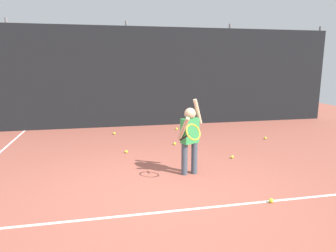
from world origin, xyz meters
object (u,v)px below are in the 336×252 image
Objects in this scene: tennis_player at (190,135)px; tennis_ball_5 at (271,201)px; tennis_ball_3 at (265,138)px; tennis_ball_2 at (177,129)px; tennis_ball_0 at (114,133)px; tennis_ball_1 at (175,144)px; tennis_ball_4 at (126,152)px; tennis_ball_7 at (232,157)px.

tennis_player is 1.74m from tennis_ball_5.
tennis_ball_2 is at bearing 140.84° from tennis_ball_3.
tennis_ball_5 is (2.02, -4.87, 0.00)m from tennis_ball_0.
tennis_ball_3 is (2.47, 0.06, 0.00)m from tennis_ball_1.
tennis_ball_0 is 2.03m from tennis_ball_1.
tennis_ball_4 is 3.47m from tennis_ball_5.
tennis_ball_4 is (-3.69, -0.51, 0.00)m from tennis_ball_3.
tennis_player is at bearing -100.14° from tennis_ball_2.
tennis_ball_1 is 3.45m from tennis_ball_5.
tennis_ball_0 and tennis_ball_5 have the same top height.
tennis_ball_0 and tennis_ball_2 have the same top height.
tennis_ball_5 is 2.10m from tennis_ball_7.
tennis_ball_2 is (0.67, 3.74, -0.69)m from tennis_player.
tennis_ball_2 is 1.00× the size of tennis_ball_7.
tennis_ball_0 is 1.00× the size of tennis_ball_1.
tennis_player is 20.46× the size of tennis_ball_1.
tennis_player is 20.46× the size of tennis_ball_2.
tennis_ball_1 is at bearing 125.27° from tennis_ball_7.
tennis_ball_2 is 1.00× the size of tennis_ball_3.
tennis_player is at bearing -141.90° from tennis_ball_3.
tennis_ball_5 is at bearing -83.01° from tennis_player.
tennis_player reaches higher than tennis_ball_0.
tennis_ball_3 is at bearing 61.85° from tennis_ball_5.
tennis_ball_3 is (2.01, -1.64, 0.00)m from tennis_ball_2.
tennis_ball_1 is 1.00× the size of tennis_ball_7.
tennis_ball_2 is 1.00× the size of tennis_ball_4.
tennis_ball_1 is (0.21, 2.04, -0.69)m from tennis_player.
tennis_player is 2.16m from tennis_ball_1.
tennis_ball_0 is at bearing 84.42° from tennis_player.
tennis_ball_2 is 3.05m from tennis_ball_7.
tennis_ball_0 is 1.00× the size of tennis_ball_5.
tennis_ball_3 is at bearing 13.74° from tennis_player.
tennis_ball_4 is at bearing 158.09° from tennis_ball_7.
tennis_ball_4 is (0.19, -1.92, 0.00)m from tennis_ball_0.
tennis_ball_3 is (3.87, -1.41, 0.00)m from tennis_ball_0.
tennis_ball_4 is (-1.22, -0.45, 0.00)m from tennis_ball_1.
tennis_ball_7 is at bearing -54.73° from tennis_ball_1.
tennis_ball_5 is (-1.85, -3.46, 0.00)m from tennis_ball_3.
tennis_player reaches higher than tennis_ball_7.
tennis_ball_0 is 1.00× the size of tennis_ball_7.
tennis_ball_5 is (0.62, -3.40, 0.00)m from tennis_ball_1.
tennis_ball_0 is 1.00× the size of tennis_ball_4.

